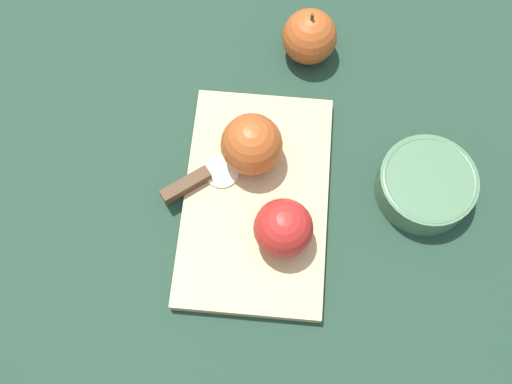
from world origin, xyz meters
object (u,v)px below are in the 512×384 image
apple_half_right (252,145)px  apple_whole (309,37)px  bowl (426,184)px  apple_half_left (283,228)px  knife (191,182)px

apple_half_right → apple_whole: 0.22m
bowl → apple_whole: bearing=46.8°
apple_half_right → bowl: (0.01, -0.26, -0.04)m
apple_half_left → apple_whole: (0.32, 0.03, -0.02)m
apple_whole → knife: bearing=156.7°
bowl → apple_half_right: bearing=92.9°
apple_half_left → apple_half_right: bearing=63.3°
apple_half_left → knife: bearing=102.3°
knife → apple_whole: size_ratio=1.30×
apple_half_left → apple_whole: apple_half_left is taller
knife → apple_whole: 0.30m
apple_half_left → apple_half_right: apple_half_right is taller
apple_whole → bowl: apple_whole is taller
apple_half_left → bowl: (0.12, -0.19, -0.03)m
apple_half_left → knife: apple_half_left is taller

